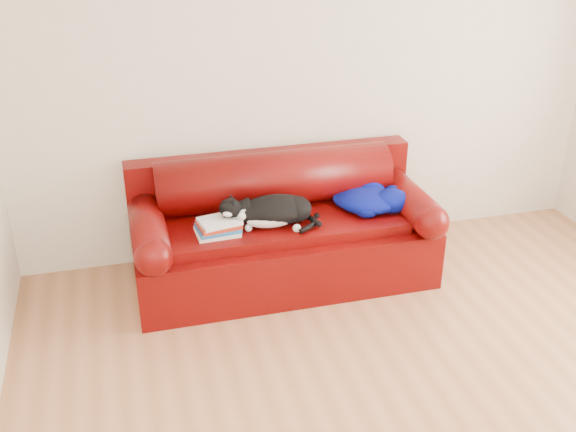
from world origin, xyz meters
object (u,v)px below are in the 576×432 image
object	(u,v)px
cat	(273,212)
blanket	(370,199)
book_stack	(218,227)
sofa_base	(283,249)

from	to	relation	value
cat	blanket	bearing A→B (deg)	17.08
cat	book_stack	bearing A→B (deg)	-165.57
sofa_base	book_stack	bearing A→B (deg)	-163.52
blanket	book_stack	bearing A→B (deg)	-174.34
book_stack	blanket	world-z (taller)	blanket
book_stack	cat	size ratio (longest dim) A/B	0.42
blanket	sofa_base	bearing A→B (deg)	177.25
cat	blanket	world-z (taller)	cat
cat	sofa_base	bearing A→B (deg)	60.55
sofa_base	cat	bearing A→B (deg)	-129.97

